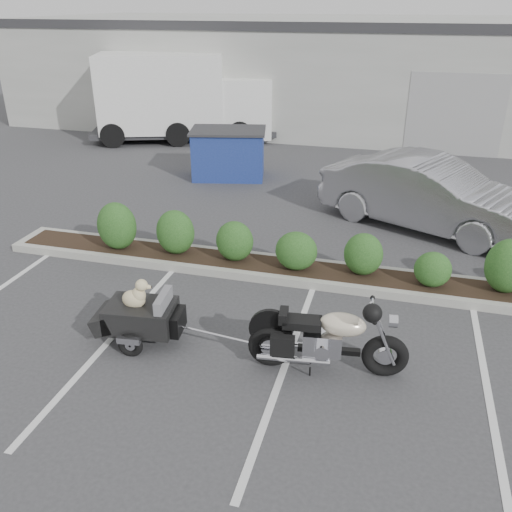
% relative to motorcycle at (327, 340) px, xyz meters
% --- Properties ---
extents(ground, '(90.00, 90.00, 0.00)m').
position_rel_motorcycle_xyz_m(ground, '(-1.76, 0.53, -0.50)').
color(ground, '#38383A').
rests_on(ground, ground).
extents(planter_kerb, '(12.00, 1.00, 0.15)m').
position_rel_motorcycle_xyz_m(planter_kerb, '(-0.76, 2.73, -0.43)').
color(planter_kerb, '#9E9E93').
rests_on(planter_kerb, ground).
extents(building, '(26.00, 10.00, 4.00)m').
position_rel_motorcycle_xyz_m(building, '(-1.76, 17.53, 1.50)').
color(building, '#9EA099').
rests_on(building, ground).
extents(motorcycle, '(2.20, 0.81, 1.26)m').
position_rel_motorcycle_xyz_m(motorcycle, '(0.00, 0.00, 0.00)').
color(motorcycle, black).
rests_on(motorcycle, ground).
extents(pet_trailer, '(1.77, 1.00, 1.05)m').
position_rel_motorcycle_xyz_m(pet_trailer, '(-2.79, 0.02, -0.06)').
color(pet_trailer, black).
rests_on(pet_trailer, ground).
extents(sedan, '(5.01, 3.49, 1.57)m').
position_rel_motorcycle_xyz_m(sedan, '(1.38, 5.80, 0.28)').
color(sedan, '#A4A3AA').
rests_on(sedan, ground).
extents(dumpster, '(2.35, 1.85, 1.37)m').
position_rel_motorcycle_xyz_m(dumpster, '(-4.06, 8.30, 0.19)').
color(dumpster, navy).
rests_on(dumpster, ground).
extents(delivery_truck, '(6.83, 4.09, 2.98)m').
position_rel_motorcycle_xyz_m(delivery_truck, '(-7.05, 12.29, 0.93)').
color(delivery_truck, silver).
rests_on(delivery_truck, ground).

